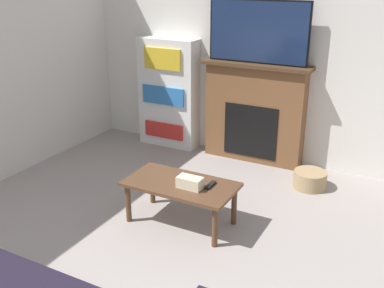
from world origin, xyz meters
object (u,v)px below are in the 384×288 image
(storage_basket, at_px, (310,179))
(coffee_table, at_px, (181,188))
(fireplace, at_px, (254,113))
(tv, at_px, (258,32))
(bookshelf, at_px, (169,93))

(storage_basket, bearing_deg, coffee_table, -124.27)
(fireplace, height_order, tv, tv)
(bookshelf, relative_size, storage_basket, 4.01)
(bookshelf, xyz_separation_m, storage_basket, (1.97, -0.42, -0.60))
(bookshelf, distance_m, storage_basket, 2.11)
(tv, xyz_separation_m, coffee_table, (-0.05, -1.68, -1.18))
(fireplace, bearing_deg, storage_basket, -28.41)
(fireplace, relative_size, bookshelf, 0.92)
(bookshelf, height_order, storage_basket, bookshelf)
(fireplace, distance_m, bookshelf, 1.16)
(tv, distance_m, coffee_table, 2.06)
(tv, height_order, bookshelf, tv)
(fireplace, relative_size, coffee_table, 1.29)
(coffee_table, height_order, storage_basket, coffee_table)
(coffee_table, relative_size, storage_basket, 2.87)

